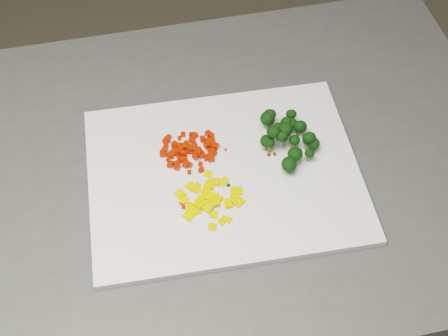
{
  "coord_description": "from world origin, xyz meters",
  "views": [
    {
      "loc": [
        0.0,
        -0.49,
        1.67
      ],
      "look_at": [
        -0.01,
        0.06,
        0.92
      ],
      "focal_mm": 50.0,
      "sensor_mm": 36.0,
      "label": 1
    }
  ],
  "objects_px": {
    "pepper_pile": "(208,197)",
    "cutting_board": "(224,174)",
    "broccoli_pile": "(282,137)",
    "carrot_pile": "(189,145)",
    "counter_block": "(217,290)"
  },
  "relations": [
    {
      "from": "pepper_pile",
      "to": "broccoli_pile",
      "type": "distance_m",
      "value": 0.15
    },
    {
      "from": "counter_block",
      "to": "pepper_pile",
      "type": "xyz_separation_m",
      "value": [
        -0.01,
        -0.08,
        0.47
      ]
    },
    {
      "from": "pepper_pile",
      "to": "cutting_board",
      "type": "bearing_deg",
      "value": 65.82
    },
    {
      "from": "cutting_board",
      "to": "carrot_pile",
      "type": "xyz_separation_m",
      "value": [
        -0.05,
        0.04,
        0.02
      ]
    },
    {
      "from": "cutting_board",
      "to": "pepper_pile",
      "type": "relative_size",
      "value": 3.88
    },
    {
      "from": "counter_block",
      "to": "carrot_pile",
      "type": "xyz_separation_m",
      "value": [
        -0.04,
        0.01,
        0.47
      ]
    },
    {
      "from": "pepper_pile",
      "to": "counter_block",
      "type": "bearing_deg",
      "value": 84.54
    },
    {
      "from": "carrot_pile",
      "to": "broccoli_pile",
      "type": "xyz_separation_m",
      "value": [
        0.14,
        0.01,
        0.01
      ]
    },
    {
      "from": "cutting_board",
      "to": "broccoli_pile",
      "type": "relative_size",
      "value": 3.75
    },
    {
      "from": "counter_block",
      "to": "carrot_pile",
      "type": "relative_size",
      "value": 10.45
    },
    {
      "from": "broccoli_pile",
      "to": "pepper_pile",
      "type": "bearing_deg",
      "value": -137.92
    },
    {
      "from": "carrot_pile",
      "to": "pepper_pile",
      "type": "distance_m",
      "value": 0.1
    },
    {
      "from": "counter_block",
      "to": "pepper_pile",
      "type": "relative_size",
      "value": 9.01
    },
    {
      "from": "counter_block",
      "to": "pepper_pile",
      "type": "distance_m",
      "value": 0.47
    },
    {
      "from": "cutting_board",
      "to": "carrot_pile",
      "type": "height_order",
      "value": "carrot_pile"
    }
  ]
}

